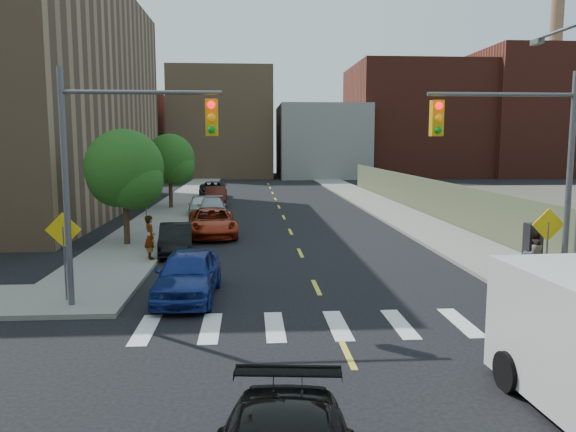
{
  "coord_description": "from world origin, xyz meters",
  "views": [
    {
      "loc": [
        -2.24,
        -10.45,
        4.89
      ],
      "look_at": [
        -0.72,
        11.49,
        2.0
      ],
      "focal_mm": 35.0,
      "sensor_mm": 36.0,
      "label": 1
    }
  ],
  "objects": [
    {
      "name": "ground",
      "position": [
        0.0,
        0.0,
        0.0
      ],
      "size": [
        160.0,
        160.0,
        0.0
      ],
      "primitive_type": "plane",
      "color": "black",
      "rests_on": "ground"
    },
    {
      "name": "sidewalk_nw",
      "position": [
        -7.75,
        41.5,
        0.07
      ],
      "size": [
        3.5,
        73.0,
        0.15
      ],
      "primitive_type": "cube",
      "color": "gray",
      "rests_on": "ground"
    },
    {
      "name": "sidewalk_ne",
      "position": [
        7.75,
        41.5,
        0.07
      ],
      "size": [
        3.5,
        73.0,
        0.15
      ],
      "primitive_type": "cube",
      "color": "gray",
      "rests_on": "ground"
    },
    {
      "name": "fence_north",
      "position": [
        9.6,
        28.0,
        1.25
      ],
      "size": [
        0.12,
        44.0,
        2.5
      ],
      "primitive_type": "cube",
      "color": "#555B3F",
      "rests_on": "ground"
    },
    {
      "name": "bg_bldg_west",
      "position": [
        -22.0,
        70.0,
        6.0
      ],
      "size": [
        14.0,
        18.0,
        12.0
      ],
      "primitive_type": "cube",
      "color": "#592319",
      "rests_on": "ground"
    },
    {
      "name": "bg_bldg_midwest",
      "position": [
        -6.0,
        72.0,
        7.5
      ],
      "size": [
        14.0,
        16.0,
        15.0
      ],
      "primitive_type": "cube",
      "color": "#8C6B4C",
      "rests_on": "ground"
    },
    {
      "name": "bg_bldg_center",
      "position": [
        8.0,
        70.0,
        5.0
      ],
      "size": [
        12.0,
        16.0,
        10.0
      ],
      "primitive_type": "cube",
      "color": "gray",
      "rests_on": "ground"
    },
    {
      "name": "bg_bldg_east",
      "position": [
        22.0,
        72.0,
        8.0
      ],
      "size": [
        18.0,
        18.0,
        16.0
      ],
      "primitive_type": "cube",
      "color": "#592319",
      "rests_on": "ground"
    },
    {
      "name": "bg_bldg_fareast",
      "position": [
        38.0,
        70.0,
        9.0
      ],
      "size": [
        14.0,
        16.0,
        18.0
      ],
      "primitive_type": "cube",
      "color": "#592319",
      "rests_on": "ground"
    },
    {
      "name": "smokestack",
      "position": [
        42.0,
        70.0,
        14.0
      ],
      "size": [
        1.8,
        1.8,
        28.0
      ],
      "primitive_type": "cylinder",
      "color": "#8C6B4C",
      "rests_on": "ground"
    },
    {
      "name": "signal_nw",
      "position": [
        -5.98,
        6.0,
        4.53
      ],
      "size": [
        4.59,
        0.3,
        7.0
      ],
      "color": "#59595E",
      "rests_on": "ground"
    },
    {
      "name": "signal_ne",
      "position": [
        5.98,
        6.0,
        4.53
      ],
      "size": [
        4.59,
        0.3,
        7.0
      ],
      "color": "#59595E",
      "rests_on": "ground"
    },
    {
      "name": "warn_sign_nw",
      "position": [
        -7.8,
        6.5,
        1.99
      ],
      "size": [
        1.06,
        0.06,
        2.83
      ],
      "color": "#59595E",
      "rests_on": "ground"
    },
    {
      "name": "warn_sign_ne",
      "position": [
        7.2,
        6.5,
        1.99
      ],
      "size": [
        1.06,
        0.06,
        2.83
      ],
      "color": "#59595E",
      "rests_on": "ground"
    },
    {
      "name": "warn_sign_midwest",
      "position": [
        -7.8,
        20.0,
        1.99
      ],
      "size": [
        1.06,
        0.06,
        2.83
      ],
      "color": "#59595E",
      "rests_on": "ground"
    },
    {
      "name": "tree_west_near",
      "position": [
        -8.0,
        16.05,
        3.48
      ],
      "size": [
        3.66,
        3.64,
        5.52
      ],
      "color": "#332114",
      "rests_on": "ground"
    },
    {
      "name": "tree_west_far",
      "position": [
        -8.0,
        31.05,
        3.48
      ],
      "size": [
        3.66,
        3.64,
        5.52
      ],
      "color": "#332114",
      "rests_on": "ground"
    },
    {
      "name": "parked_car_blue",
      "position": [
        -4.2,
        7.0,
        0.77
      ],
      "size": [
        2.03,
        4.62,
        1.55
      ],
      "primitive_type": "imported",
      "rotation": [
        0.0,
        0.0,
        -0.04
      ],
      "color": "navy",
      "rests_on": "ground"
    },
    {
      "name": "parked_car_black",
      "position": [
        -5.5,
        14.26,
        0.66
      ],
      "size": [
        1.78,
        4.12,
        1.32
      ],
      "primitive_type": "imported",
      "rotation": [
        0.0,
        0.0,
        0.1
      ],
      "color": "black",
      "rests_on": "ground"
    },
    {
      "name": "parked_car_red",
      "position": [
        -4.2,
        18.81,
        0.73
      ],
      "size": [
        2.96,
        5.51,
        1.47
      ],
      "primitive_type": "imported",
      "rotation": [
        0.0,
        0.0,
        0.1
      ],
      "color": "#9F280F",
      "rests_on": "ground"
    },
    {
      "name": "parked_car_silver",
      "position": [
        -4.7,
        26.33,
        0.65
      ],
      "size": [
        2.09,
        4.57,
        1.3
      ],
      "primitive_type": "imported",
      "rotation": [
        0.0,
        0.0,
        0.06
      ],
      "color": "#ABADB2",
      "rests_on": "ground"
    },
    {
      "name": "parked_car_white",
      "position": [
        -5.5,
        27.1,
        0.7
      ],
      "size": [
        1.99,
        4.22,
        1.4
      ],
      "primitive_type": "imported",
      "rotation": [
        0.0,
        0.0,
        0.08
      ],
      "color": "silver",
      "rests_on": "ground"
    },
    {
      "name": "parked_car_maroon",
      "position": [
        -4.84,
        33.02,
        0.73
      ],
      "size": [
        1.82,
        4.54,
        1.47
      ],
      "primitive_type": "imported",
      "rotation": [
        0.0,
        0.0,
        0.06
      ],
      "color": "#44150D",
      "rests_on": "ground"
    },
    {
      "name": "parked_car_grey",
      "position": [
        -5.5,
        39.5,
        0.71
      ],
      "size": [
        2.76,
        5.3,
        1.43
      ],
      "primitive_type": "imported",
      "rotation": [
        0.0,
        0.0,
        0.08
      ],
      "color": "black",
      "rests_on": "ground"
    },
    {
      "name": "mailbox",
      "position": [
        6.3,
        6.0,
        0.8
      ],
      "size": [
        0.66,
        0.58,
        1.34
      ],
      "rotation": [
        0.0,
        0.0,
        0.34
      ],
      "color": "#0E1C52",
      "rests_on": "sidewalk_ne"
    },
    {
      "name": "payphone",
      "position": [
        8.0,
        8.9,
        1.07
      ],
      "size": [
        0.59,
        0.5,
        1.85
      ],
      "primitive_type": "cube",
      "rotation": [
        0.0,
        0.0,
        0.1
      ],
      "color": "black",
      "rests_on": "sidewalk_ne"
    },
    {
      "name": "pedestrian_west",
      "position": [
        -6.3,
        12.42,
        1.05
      ],
      "size": [
        0.65,
        0.77,
        1.8
      ],
      "primitive_type": "imported",
      "rotation": [
        0.0,
        0.0,
        1.97
      ],
      "color": "gray",
      "rests_on": "sidewalk_nw"
    },
    {
      "name": "pedestrian_east",
      "position": [
        7.84,
        8.49,
        0.93
      ],
      "size": [
        0.78,
        0.61,
        1.56
      ],
      "primitive_type": "imported",
      "rotation": [
        0.0,
        0.0,
        3.11
      ],
      "color": "gray",
      "rests_on": "sidewalk_ne"
    }
  ]
}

